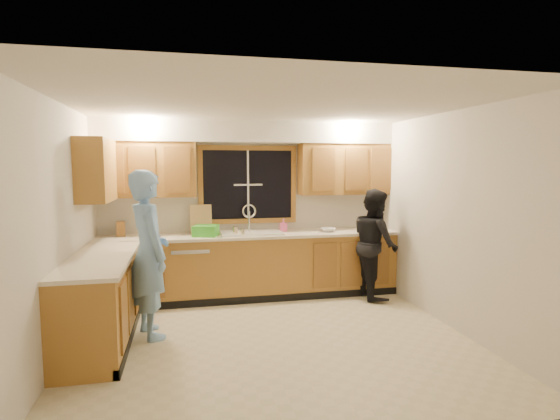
# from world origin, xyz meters

# --- Properties ---
(floor) EXTENTS (4.20, 4.20, 0.00)m
(floor) POSITION_xyz_m (0.00, 0.00, 0.00)
(floor) COLOR beige
(floor) RESTS_ON ground
(ceiling) EXTENTS (4.20, 4.20, 0.00)m
(ceiling) POSITION_xyz_m (0.00, 0.00, 2.50)
(ceiling) COLOR silver
(wall_back) EXTENTS (4.20, 0.00, 4.20)m
(wall_back) POSITION_xyz_m (0.00, 1.90, 1.25)
(wall_back) COLOR beige
(wall_back) RESTS_ON ground
(wall_left) EXTENTS (0.00, 3.80, 3.80)m
(wall_left) POSITION_xyz_m (-2.10, 0.00, 1.25)
(wall_left) COLOR beige
(wall_left) RESTS_ON ground
(wall_right) EXTENTS (0.00, 3.80, 3.80)m
(wall_right) POSITION_xyz_m (2.10, 0.00, 1.25)
(wall_right) COLOR beige
(wall_right) RESTS_ON ground
(base_cabinets_back) EXTENTS (4.20, 0.60, 0.88)m
(base_cabinets_back) POSITION_xyz_m (0.00, 1.60, 0.44)
(base_cabinets_back) COLOR #AA7531
(base_cabinets_back) RESTS_ON ground
(base_cabinets_left) EXTENTS (0.60, 1.90, 0.88)m
(base_cabinets_left) POSITION_xyz_m (-1.80, 0.35, 0.44)
(base_cabinets_left) COLOR #AA7531
(base_cabinets_left) RESTS_ON ground
(countertop_back) EXTENTS (4.20, 0.63, 0.04)m
(countertop_back) POSITION_xyz_m (0.00, 1.58, 0.90)
(countertop_back) COLOR #EEE0C8
(countertop_back) RESTS_ON base_cabinets_back
(countertop_left) EXTENTS (0.63, 1.90, 0.04)m
(countertop_left) POSITION_xyz_m (-1.79, 0.35, 0.90)
(countertop_left) COLOR #EEE0C8
(countertop_left) RESTS_ON base_cabinets_left
(upper_cabinets_left) EXTENTS (1.35, 0.33, 0.75)m
(upper_cabinets_left) POSITION_xyz_m (-1.43, 1.73, 1.83)
(upper_cabinets_left) COLOR #AA7531
(upper_cabinets_left) RESTS_ON wall_back
(upper_cabinets_right) EXTENTS (1.35, 0.33, 0.75)m
(upper_cabinets_right) POSITION_xyz_m (1.43, 1.73, 1.83)
(upper_cabinets_right) COLOR #AA7531
(upper_cabinets_right) RESTS_ON wall_back
(upper_cabinets_return) EXTENTS (0.33, 0.90, 0.75)m
(upper_cabinets_return) POSITION_xyz_m (-1.94, 1.12, 1.83)
(upper_cabinets_return) COLOR #AA7531
(upper_cabinets_return) RESTS_ON wall_left
(soffit) EXTENTS (4.20, 0.35, 0.30)m
(soffit) POSITION_xyz_m (0.00, 1.72, 2.35)
(soffit) COLOR white
(soffit) RESTS_ON wall_back
(window_frame) EXTENTS (1.44, 0.03, 1.14)m
(window_frame) POSITION_xyz_m (0.00, 1.89, 1.60)
(window_frame) COLOR black
(window_frame) RESTS_ON wall_back
(sink) EXTENTS (0.86, 0.52, 0.57)m
(sink) POSITION_xyz_m (0.00, 1.60, 0.86)
(sink) COLOR white
(sink) RESTS_ON countertop_back
(dishwasher) EXTENTS (0.60, 0.56, 0.82)m
(dishwasher) POSITION_xyz_m (-0.85, 1.59, 0.41)
(dishwasher) COLOR white
(dishwasher) RESTS_ON floor
(stove) EXTENTS (0.58, 0.75, 0.90)m
(stove) POSITION_xyz_m (-1.80, -0.22, 0.45)
(stove) COLOR white
(stove) RESTS_ON floor
(man) EXTENTS (0.65, 0.78, 1.84)m
(man) POSITION_xyz_m (-1.30, 0.43, 0.92)
(man) COLOR #7DAFEC
(man) RESTS_ON floor
(woman) EXTENTS (0.63, 0.79, 1.56)m
(woman) POSITION_xyz_m (1.72, 1.24, 0.78)
(woman) COLOR black
(woman) RESTS_ON floor
(knife_block) EXTENTS (0.13, 0.11, 0.20)m
(knife_block) POSITION_xyz_m (-1.77, 1.74, 1.02)
(knife_block) COLOR #926028
(knife_block) RESTS_ON countertop_back
(cutting_board) EXTENTS (0.31, 0.12, 0.40)m
(cutting_board) POSITION_xyz_m (-0.69, 1.82, 1.12)
(cutting_board) COLOR tan
(cutting_board) RESTS_ON countertop_back
(dish_crate) EXTENTS (0.39, 0.37, 0.15)m
(dish_crate) POSITION_xyz_m (-0.64, 1.53, 0.99)
(dish_crate) COLOR green
(dish_crate) RESTS_ON countertop_back
(soap_bottle) EXTENTS (0.11, 0.11, 0.19)m
(soap_bottle) POSITION_xyz_m (0.49, 1.72, 1.01)
(soap_bottle) COLOR pink
(soap_bottle) RESTS_ON countertop_back
(bowl) EXTENTS (0.24, 0.24, 0.05)m
(bowl) POSITION_xyz_m (1.12, 1.55, 0.95)
(bowl) COLOR silver
(bowl) RESTS_ON countertop_back
(can_left) EXTENTS (0.09, 0.09, 0.12)m
(can_left) POSITION_xyz_m (-0.24, 1.48, 0.98)
(can_left) COLOR beige
(can_left) RESTS_ON countertop_back
(can_right) EXTENTS (0.06, 0.06, 0.11)m
(can_right) POSITION_xyz_m (-0.15, 1.38, 0.97)
(can_right) COLOR beige
(can_right) RESTS_ON countertop_back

